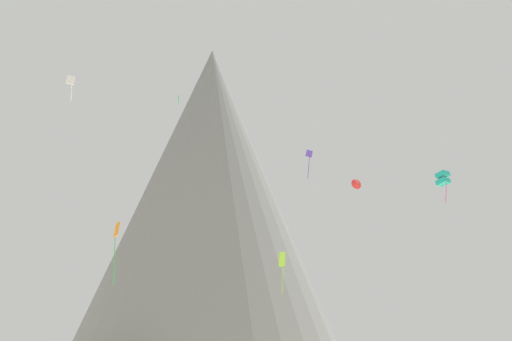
{
  "coord_description": "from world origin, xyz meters",
  "views": [
    {
      "loc": [
        1.24,
        -33.86,
        3.72
      ],
      "look_at": [
        3.95,
        35.17,
        23.02
      ],
      "focal_mm": 44.24,
      "sensor_mm": 36.0,
      "label": 1
    }
  ],
  "objects_px": {
    "kite_indigo_high": "(309,157)",
    "kite_red_mid": "(357,184)",
    "kite_green_high": "(179,99)",
    "kite_teal_mid": "(443,179)",
    "rock_massif": "(209,220)",
    "kite_orange_low": "(116,238)",
    "kite_lime_low": "(282,263)",
    "kite_white_high": "(71,82)"
  },
  "relations": [
    {
      "from": "kite_lime_low",
      "to": "kite_white_high",
      "type": "xyz_separation_m",
      "value": [
        -24.76,
        0.5,
        21.23
      ]
    },
    {
      "from": "kite_lime_low",
      "to": "kite_green_high",
      "type": "relative_size",
      "value": 4.05
    },
    {
      "from": "kite_teal_mid",
      "to": "kite_orange_low",
      "type": "bearing_deg",
      "value": -14.47
    },
    {
      "from": "kite_orange_low",
      "to": "kite_red_mid",
      "type": "height_order",
      "value": "kite_red_mid"
    },
    {
      "from": "kite_lime_low",
      "to": "kite_teal_mid",
      "type": "distance_m",
      "value": 21.98
    },
    {
      "from": "kite_indigo_high",
      "to": "kite_white_high",
      "type": "bearing_deg",
      "value": -128.25
    },
    {
      "from": "kite_green_high",
      "to": "kite_white_high",
      "type": "xyz_separation_m",
      "value": [
        -11.64,
        -12.08,
        -2.95
      ]
    },
    {
      "from": "kite_indigo_high",
      "to": "kite_white_high",
      "type": "relative_size",
      "value": 1.3
    },
    {
      "from": "kite_orange_low",
      "to": "kite_red_mid",
      "type": "distance_m",
      "value": 35.48
    },
    {
      "from": "rock_massif",
      "to": "kite_orange_low",
      "type": "xyz_separation_m",
      "value": [
        -5.47,
        -75.74,
        -16.55
      ]
    },
    {
      "from": "rock_massif",
      "to": "kite_green_high",
      "type": "distance_m",
      "value": 50.59
    },
    {
      "from": "kite_lime_low",
      "to": "rock_massif",
      "type": "bearing_deg",
      "value": 99.29
    },
    {
      "from": "kite_green_high",
      "to": "kite_red_mid",
      "type": "bearing_deg",
      "value": -55.82
    },
    {
      "from": "kite_green_high",
      "to": "kite_red_mid",
      "type": "xyz_separation_m",
      "value": [
        23.45,
        -4.35,
        -13.0
      ]
    },
    {
      "from": "kite_indigo_high",
      "to": "kite_red_mid",
      "type": "distance_m",
      "value": 14.05
    },
    {
      "from": "kite_lime_low",
      "to": "kite_white_high",
      "type": "relative_size",
      "value": 1.36
    },
    {
      "from": "rock_massif",
      "to": "kite_indigo_high",
      "type": "distance_m",
      "value": 45.93
    },
    {
      "from": "kite_teal_mid",
      "to": "kite_green_high",
      "type": "bearing_deg",
      "value": -55.88
    },
    {
      "from": "kite_teal_mid",
      "to": "kite_indigo_high",
      "type": "bearing_deg",
      "value": -90.09
    },
    {
      "from": "kite_lime_low",
      "to": "kite_green_high",
      "type": "xyz_separation_m",
      "value": [
        -13.12,
        12.58,
        24.17
      ]
    },
    {
      "from": "kite_lime_low",
      "to": "kite_green_high",
      "type": "height_order",
      "value": "kite_green_high"
    },
    {
      "from": "kite_indigo_high",
      "to": "kite_red_mid",
      "type": "height_order",
      "value": "kite_indigo_high"
    },
    {
      "from": "kite_white_high",
      "to": "kite_red_mid",
      "type": "distance_m",
      "value": 37.31
    },
    {
      "from": "kite_indigo_high",
      "to": "kite_teal_mid",
      "type": "distance_m",
      "value": 23.58
    },
    {
      "from": "kite_green_high",
      "to": "kite_lime_low",
      "type": "bearing_deg",
      "value": -89.11
    },
    {
      "from": "kite_orange_low",
      "to": "kite_teal_mid",
      "type": "xyz_separation_m",
      "value": [
        35.16,
        15.13,
        9.89
      ]
    },
    {
      "from": "rock_massif",
      "to": "kite_lime_low",
      "type": "bearing_deg",
      "value": -80.59
    },
    {
      "from": "kite_green_high",
      "to": "rock_massif",
      "type": "bearing_deg",
      "value": 41.53
    },
    {
      "from": "kite_orange_low",
      "to": "kite_red_mid",
      "type": "xyz_separation_m",
      "value": [
        26.16,
        21.41,
        10.78
      ]
    },
    {
      "from": "kite_green_high",
      "to": "kite_orange_low",
      "type": "distance_m",
      "value": 35.16
    },
    {
      "from": "kite_orange_low",
      "to": "kite_teal_mid",
      "type": "height_order",
      "value": "kite_teal_mid"
    },
    {
      "from": "kite_lime_low",
      "to": "kite_orange_low",
      "type": "relative_size",
      "value": 0.8
    },
    {
      "from": "kite_white_high",
      "to": "kite_lime_low",
      "type": "bearing_deg",
      "value": 26.52
    },
    {
      "from": "kite_white_high",
      "to": "kite_red_mid",
      "type": "bearing_deg",
      "value": 40.11
    },
    {
      "from": "kite_indigo_high",
      "to": "kite_red_mid",
      "type": "relative_size",
      "value": 2.96
    },
    {
      "from": "kite_green_high",
      "to": "kite_orange_low",
      "type": "height_order",
      "value": "kite_green_high"
    },
    {
      "from": "kite_teal_mid",
      "to": "kite_red_mid",
      "type": "bearing_deg",
      "value": -72.65
    },
    {
      "from": "kite_teal_mid",
      "to": "kite_white_high",
      "type": "relative_size",
      "value": 1.11
    },
    {
      "from": "kite_indigo_high",
      "to": "kite_red_mid",
      "type": "bearing_deg",
      "value": -48.22
    },
    {
      "from": "kite_indigo_high",
      "to": "kite_green_high",
      "type": "xyz_separation_m",
      "value": [
        -18.85,
        -7.0,
        6.09
      ]
    },
    {
      "from": "kite_indigo_high",
      "to": "kite_orange_low",
      "type": "xyz_separation_m",
      "value": [
        -21.57,
        -32.75,
        -17.69
      ]
    },
    {
      "from": "kite_lime_low",
      "to": "kite_teal_mid",
      "type": "xyz_separation_m",
      "value": [
        19.33,
        1.95,
        10.28
      ]
    }
  ]
}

